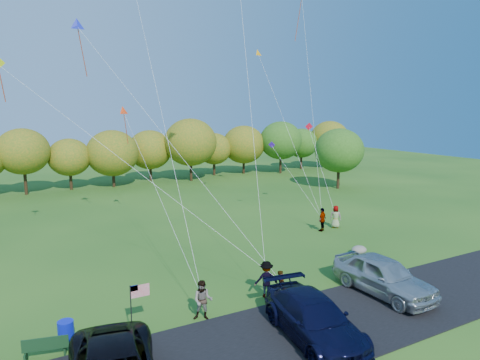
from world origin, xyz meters
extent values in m
plane|color=#225217|center=(0.00, 0.00, 0.00)|extent=(140.00, 140.00, 0.00)
cube|color=black|center=(0.00, -4.00, 0.03)|extent=(44.00, 6.00, 0.06)
cylinder|color=#3B2815|center=(-10.35, 36.73, 1.43)|extent=(0.36, 0.36, 2.86)
ellipsoid|color=#2F6318|center=(-10.35, 36.73, 4.81)|extent=(5.98, 5.98, 5.38)
cylinder|color=#3B2815|center=(-4.22, 39.40, 1.28)|extent=(0.36, 0.36, 2.56)
ellipsoid|color=#2F6318|center=(-4.22, 39.40, 4.27)|extent=(5.28, 5.28, 4.75)
cylinder|color=#3B2815|center=(-0.61, 36.15, 1.23)|extent=(0.36, 0.36, 2.46)
ellipsoid|color=#2C5B18|center=(-0.61, 36.15, 4.38)|extent=(5.89, 5.89, 5.30)
cylinder|color=#3B2815|center=(5.63, 36.32, 1.27)|extent=(0.36, 0.36, 2.54)
ellipsoid|color=#2F6318|center=(5.63, 36.32, 4.64)|extent=(6.47, 6.47, 5.82)
cylinder|color=#3B2815|center=(10.09, 39.69, 1.37)|extent=(0.36, 0.36, 2.75)
ellipsoid|color=#2F6318|center=(10.09, 39.69, 4.96)|extent=(6.81, 6.81, 6.13)
cylinder|color=#3B2815|center=(15.72, 36.63, 1.12)|extent=(0.36, 0.36, 2.25)
ellipsoid|color=#2C5B18|center=(15.72, 36.63, 4.17)|extent=(5.90, 5.90, 5.31)
cylinder|color=#3B2815|center=(19.75, 39.69, 1.20)|extent=(0.36, 0.36, 2.40)
ellipsoid|color=#2F6318|center=(19.75, 39.69, 4.24)|extent=(5.66, 5.66, 5.09)
cylinder|color=#3B2815|center=(25.11, 38.06, 1.60)|extent=(0.36, 0.36, 3.19)
ellipsoid|color=#2C5B18|center=(25.11, 38.06, 5.28)|extent=(6.41, 6.41, 5.77)
cylinder|color=#3B2815|center=(30.05, 36.71, 1.32)|extent=(0.36, 0.36, 2.64)
ellipsoid|color=#2F6318|center=(30.05, 36.71, 4.39)|extent=(5.38, 5.38, 4.84)
cylinder|color=#3B2815|center=(35.38, 36.40, 1.48)|extent=(0.36, 0.36, 2.97)
ellipsoid|color=#2C5B18|center=(35.38, 36.40, 4.71)|extent=(5.36, 5.36, 4.83)
cylinder|color=#3B2815|center=(24.00, 22.00, 1.40)|extent=(0.36, 0.36, 2.80)
ellipsoid|color=#2C5B18|center=(24.00, 22.00, 4.75)|extent=(6.00, 6.00, 5.40)
imported|color=black|center=(-0.82, -4.68, 0.96)|extent=(3.31, 6.45, 1.79)
imported|color=#A8AFB3|center=(5.24, -2.85, 1.06)|extent=(2.58, 5.96, 2.00)
imported|color=#4C4C59|center=(0.11, -0.80, 0.79)|extent=(0.67, 0.68, 1.59)
imported|color=#4C4C59|center=(-4.27, -0.80, 0.95)|extent=(1.17, 1.11, 1.91)
imported|color=#4C4C59|center=(-0.35, -0.10, 0.97)|extent=(1.42, 1.08, 1.94)
imported|color=#4C4C59|center=(10.15, 8.15, 0.96)|extent=(1.22, 0.92, 1.92)
imported|color=#4C4C59|center=(11.77, 8.41, 0.93)|extent=(1.08, 1.04, 1.87)
cube|color=#133519|center=(-11.03, -0.70, 0.40)|extent=(1.70, 0.50, 0.06)
cube|color=#133519|center=(-11.03, -0.87, 0.69)|extent=(1.69, 0.45, 0.53)
cube|color=#133519|center=(-11.74, -0.70, 0.20)|extent=(0.17, 0.44, 0.40)
cube|color=#133519|center=(-10.31, -0.70, 0.20)|extent=(0.17, 0.44, 0.40)
cylinder|color=#0C1ABC|center=(-10.17, 0.08, 0.49)|extent=(0.65, 0.65, 0.98)
cylinder|color=black|center=(-7.59, -0.70, 1.16)|extent=(0.05, 0.05, 2.33)
cube|color=red|center=(-7.17, -0.70, 2.00)|extent=(0.84, 0.56, 0.02)
cube|color=navy|center=(-7.42, -0.69, 2.17)|extent=(0.34, 0.02, 0.26)
ellipsoid|color=gray|center=(6.41, 0.63, 0.32)|extent=(1.26, 0.99, 0.63)
ellipsoid|color=slate|center=(8.80, 2.58, 0.28)|extent=(1.08, 0.90, 0.56)
cone|color=#121EB4|center=(-7.11, 12.53, 15.15)|extent=(1.01, 0.37, 0.97)
cone|color=orange|center=(8.74, 16.00, 14.71)|extent=(0.85, 0.49, 0.76)
cube|color=red|center=(13.05, 13.95, 8.16)|extent=(0.71, 0.25, 0.73)
cube|color=#4712BC|center=(8.85, 13.78, 6.64)|extent=(0.43, 0.48, 0.59)
cone|color=#F53D11|center=(-3.40, 16.53, 9.59)|extent=(0.93, 0.60, 0.85)
camera|label=1|loc=(-11.71, -18.08, 9.77)|focal=32.00mm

